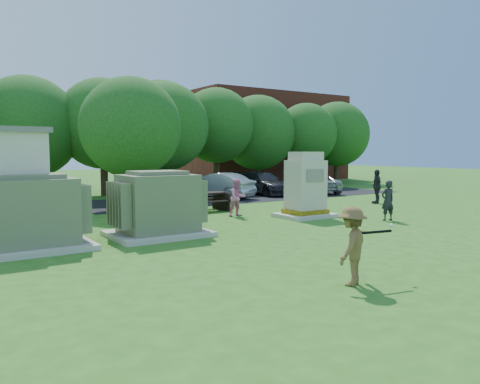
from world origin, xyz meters
TOP-DOWN VIEW (x-y plane):
  - ground at (0.00, 0.00)m, footprint 120.00×120.00m
  - brick_building at (18.00, 27.00)m, footprint 15.00×8.00m
  - parking_strip at (7.00, 13.50)m, footprint 20.00×6.00m
  - transformer_left at (-6.50, 4.50)m, footprint 3.00×2.40m
  - transformer_right at (-2.80, 4.50)m, footprint 3.00×2.40m
  - generator_cabinet at (3.96, 5.11)m, footprint 2.19×1.79m
  - picnic_table at (1.48, 9.05)m, footprint 1.96×1.47m
  - batter at (-1.83, -2.76)m, footprint 1.18×0.97m
  - person_by_generator at (5.93, 2.58)m, footprint 0.64×0.48m
  - person_at_picnic at (1.77, 6.83)m, footprint 0.76×0.59m
  - person_walking_right at (10.33, 6.81)m, footprint 0.91×1.09m
  - car_white at (1.67, 13.21)m, footprint 2.51×4.31m
  - car_silver_a at (4.88, 13.68)m, footprint 3.24×4.64m
  - car_dark at (8.44, 14.08)m, footprint 2.10×4.83m
  - car_silver_b at (11.75, 13.11)m, footprint 3.02×4.76m
  - batting_equipment at (-1.28, -2.85)m, footprint 1.12×0.27m
  - tree_row at (1.75, 18.50)m, footprint 41.30×13.30m

SIDE VIEW (x-z plane):
  - ground at x=0.00m, z-range 0.00..0.00m
  - parking_strip at x=7.00m, z-range 0.00..0.01m
  - picnic_table at x=1.48m, z-range 0.10..0.94m
  - car_silver_b at x=11.75m, z-range 0.00..1.23m
  - car_white at x=1.67m, z-range 0.00..1.38m
  - car_dark at x=8.44m, z-range 0.00..1.38m
  - car_silver_a at x=4.88m, z-range 0.00..1.45m
  - person_at_picnic at x=1.77m, z-range 0.00..1.55m
  - person_by_generator at x=5.93m, z-range 0.00..1.56m
  - batter at x=-1.83m, z-range 0.00..1.59m
  - person_walking_right at x=10.33m, z-range 0.00..1.75m
  - transformer_left at x=-6.50m, z-range -0.07..2.00m
  - transformer_right at x=-2.80m, z-range -0.07..2.00m
  - batting_equipment at x=-1.28m, z-range 0.98..1.13m
  - generator_cabinet at x=3.96m, z-range -0.17..2.50m
  - brick_building at x=18.00m, z-range 0.00..8.00m
  - tree_row at x=1.75m, z-range 0.50..7.80m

